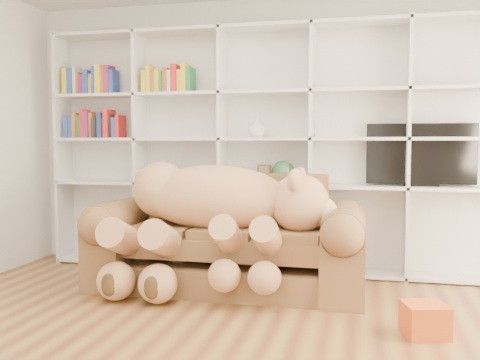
% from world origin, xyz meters
% --- Properties ---
extents(wall_back, '(5.00, 0.02, 2.70)m').
position_xyz_m(wall_back, '(0.00, 2.50, 1.35)').
color(wall_back, white).
rests_on(wall_back, floor).
extents(bookshelf, '(4.43, 0.35, 2.40)m').
position_xyz_m(bookshelf, '(-0.24, 2.36, 1.31)').
color(bookshelf, white).
rests_on(bookshelf, floor).
extents(sofa, '(2.33, 1.00, 0.98)m').
position_xyz_m(sofa, '(-0.21, 1.65, 0.37)').
color(sofa, brown).
rests_on(sofa, floor).
extents(teddy_bear, '(1.87, 0.99, 1.09)m').
position_xyz_m(teddy_bear, '(-0.30, 1.46, 0.70)').
color(teddy_bear, tan).
rests_on(teddy_bear, sofa).
extents(throw_pillow, '(0.46, 0.37, 0.43)m').
position_xyz_m(throw_pillow, '(-0.69, 1.81, 0.70)').
color(throw_pillow, '#5B0F13').
rests_on(throw_pillow, sofa).
extents(gift_box, '(0.33, 0.31, 0.21)m').
position_xyz_m(gift_box, '(1.34, 0.77, 0.11)').
color(gift_box, '#CE531B').
rests_on(gift_box, floor).
extents(tv, '(0.98, 0.18, 0.58)m').
position_xyz_m(tv, '(1.44, 2.35, 1.15)').
color(tv, black).
rests_on(tv, bookshelf).
extents(picture_frame, '(0.14, 0.06, 0.18)m').
position_xyz_m(picture_frame, '(-0.02, 2.30, 0.96)').
color(picture_frame, '#513A1B').
rests_on(picture_frame, bookshelf).
extents(green_vase, '(0.23, 0.23, 0.23)m').
position_xyz_m(green_vase, '(0.17, 2.30, 0.98)').
color(green_vase, '#305E34').
rests_on(green_vase, bookshelf).
extents(figurine_tall, '(0.08, 0.08, 0.15)m').
position_xyz_m(figurine_tall, '(-1.08, 2.30, 0.94)').
color(figurine_tall, beige).
rests_on(figurine_tall, bookshelf).
extents(figurine_short, '(0.07, 0.07, 0.11)m').
position_xyz_m(figurine_short, '(-0.92, 2.30, 0.92)').
color(figurine_short, beige).
rests_on(figurine_short, bookshelf).
extents(snow_globe, '(0.12, 0.12, 0.12)m').
position_xyz_m(snow_globe, '(-0.55, 2.30, 0.93)').
color(snow_globe, white).
rests_on(snow_globe, bookshelf).
extents(shelf_vase, '(0.18, 0.18, 0.19)m').
position_xyz_m(shelf_vase, '(-0.09, 2.30, 1.41)').
color(shelf_vase, silver).
rests_on(shelf_vase, bookshelf).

